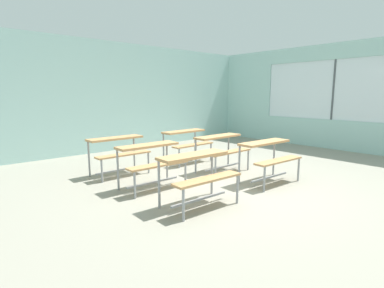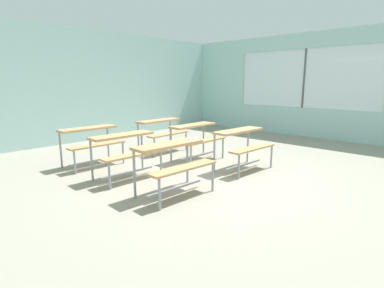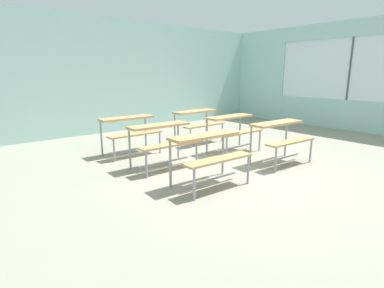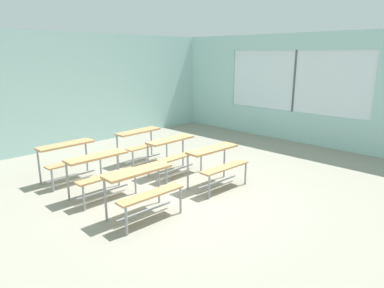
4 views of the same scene
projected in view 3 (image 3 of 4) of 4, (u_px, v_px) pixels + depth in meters
name	position (u px, v px, depth m)	size (l,w,h in m)	color
ground	(240.00, 169.00, 5.20)	(10.00, 9.00, 0.05)	gray
wall_back	(119.00, 77.00, 8.23)	(10.00, 0.12, 3.00)	#A8D1CC
wall_right	(374.00, 79.00, 7.85)	(0.12, 9.00, 3.00)	#A8D1CC
desk_bench_r0c0	(209.00, 148.00, 4.25)	(1.12, 0.64, 0.74)	tan
desk_bench_r0c1	(281.00, 133.00, 5.32)	(1.13, 0.64, 0.74)	tan
desk_bench_r1c0	(163.00, 135.00, 5.09)	(1.11, 0.62, 0.74)	tan
desk_bench_r1c1	(233.00, 125.00, 6.10)	(1.11, 0.60, 0.74)	tan
desk_bench_r2c0	(130.00, 126.00, 5.93)	(1.10, 0.59, 0.74)	tan
desk_bench_r2c1	(198.00, 119.00, 6.94)	(1.12, 0.62, 0.74)	tan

